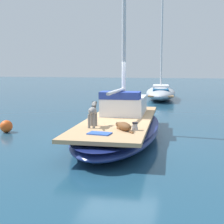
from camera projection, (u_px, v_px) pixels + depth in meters
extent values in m
plane|color=navy|center=(119.00, 138.00, 10.46)|extent=(120.00, 120.00, 0.00)
ellipsoid|color=navy|center=(119.00, 130.00, 10.42)|extent=(2.90, 7.33, 0.56)
ellipsoid|color=navy|center=(119.00, 125.00, 10.39)|extent=(2.91, 7.36, 0.08)
cube|color=tan|center=(119.00, 120.00, 10.37)|extent=(2.42, 6.73, 0.10)
cylinder|color=silver|center=(124.00, 26.00, 10.82)|extent=(0.14, 0.14, 6.07)
cylinder|color=silver|center=(117.00, 91.00, 10.06)|extent=(0.10, 2.20, 0.10)
cube|color=silver|center=(125.00, 105.00, 11.49)|extent=(1.52, 2.27, 0.60)
cube|color=navy|center=(120.00, 95.00, 10.69)|extent=(1.37, 0.77, 0.24)
ellipsoid|color=brown|center=(124.00, 126.00, 8.39)|extent=(0.58, 0.63, 0.22)
ellipsoid|color=brown|center=(118.00, 124.00, 8.73)|extent=(0.23, 0.24, 0.13)
cone|color=black|center=(117.00, 123.00, 8.70)|extent=(0.05, 0.05, 0.05)
cone|color=black|center=(120.00, 122.00, 8.74)|extent=(0.05, 0.05, 0.05)
cylinder|color=brown|center=(119.00, 128.00, 8.57)|extent=(0.16, 0.18, 0.06)
cylinder|color=brown|center=(123.00, 128.00, 8.62)|extent=(0.16, 0.18, 0.06)
cylinder|color=brown|center=(131.00, 132.00, 8.05)|extent=(0.14, 0.17, 0.04)
ellipsoid|color=gray|center=(92.00, 111.00, 8.85)|extent=(0.28, 0.54, 0.22)
cylinder|color=gray|center=(91.00, 119.00, 9.07)|extent=(0.07, 0.07, 0.38)
cylinder|color=gray|center=(96.00, 119.00, 9.06)|extent=(0.07, 0.07, 0.38)
cylinder|color=gray|center=(89.00, 121.00, 8.71)|extent=(0.07, 0.07, 0.38)
cylinder|color=gray|center=(94.00, 121.00, 8.70)|extent=(0.07, 0.07, 0.38)
cylinder|color=gray|center=(94.00, 106.00, 9.06)|extent=(0.13, 0.20, 0.19)
ellipsoid|color=gray|center=(95.00, 104.00, 9.17)|extent=(0.16, 0.23, 0.13)
cone|color=#2A2929|center=(93.00, 102.00, 9.17)|extent=(0.05, 0.05, 0.06)
cone|color=#2A2929|center=(96.00, 102.00, 9.16)|extent=(0.05, 0.05, 0.06)
torus|color=black|center=(94.00, 106.00, 9.06)|extent=(0.15, 0.13, 0.10)
cylinder|color=gray|center=(90.00, 112.00, 8.49)|extent=(0.07, 0.23, 0.12)
cylinder|color=#B7B7BC|center=(135.00, 129.00, 8.45)|extent=(0.16, 0.16, 0.08)
cylinder|color=#B7B7BC|center=(135.00, 125.00, 8.44)|extent=(0.13, 0.13, 0.10)
cylinder|color=black|center=(135.00, 123.00, 8.43)|extent=(0.15, 0.15, 0.03)
cube|color=blue|center=(100.00, 133.00, 7.96)|extent=(0.60, 0.42, 0.03)
ellipsoid|color=#B2B7C1|center=(161.00, 93.00, 23.22)|extent=(2.66, 6.75, 0.91)
cube|color=#A37A51|center=(161.00, 93.00, 23.22)|extent=(2.19, 6.06, 0.08)
cube|color=silver|center=(161.00, 88.00, 23.66)|extent=(1.31, 2.07, 0.52)
cube|color=navy|center=(161.00, 91.00, 22.06)|extent=(1.21, 2.06, 0.36)
cylinder|color=silver|center=(162.00, 42.00, 23.35)|extent=(0.12, 0.12, 7.39)
sphere|color=#E55119|center=(6.00, 126.00, 11.40)|extent=(0.44, 0.44, 0.44)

